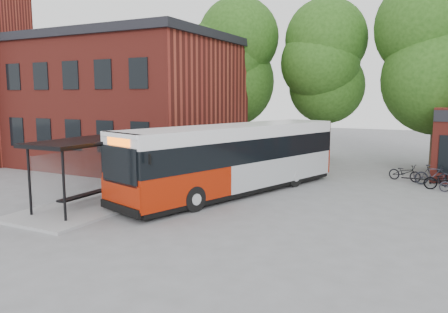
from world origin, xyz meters
The scene contains 10 objects.
ground centered at (0.00, 0.00, 0.00)m, with size 100.00×100.00×0.00m, color slate.
station_building centered at (-13.00, 9.00, 4.25)m, with size 18.40×10.40×8.50m, color maroon, non-canonical shape.
bus_shelter centered at (-4.50, -1.00, 1.45)m, with size 3.60×7.00×2.90m, color black, non-canonical shape.
tree_0 centered at (-6.00, 16.00, 5.50)m, with size 7.92×7.92×11.00m, color #204712, non-canonical shape.
tree_1 centered at (1.00, 17.00, 5.20)m, with size 7.92×7.92×10.40m, color #204712, non-canonical shape.
tree_2 centered at (8.00, 16.00, 5.50)m, with size 7.92×7.92×11.00m, color #204712, non-canonical shape.
city_bus centered at (-0.29, 4.10, 1.63)m, with size 2.74×12.84×3.26m, color #9D1D06, non-canonical shape.
bicycle_0 centered at (6.75, 11.00, 0.47)m, with size 0.62×1.78×0.94m, color black.
bicycle_1 centered at (8.18, 10.35, 0.54)m, with size 0.51×1.79×1.08m, color black.
bicycle_2 centered at (8.71, 9.22, 0.49)m, with size 0.65×1.87×0.98m, color black.
Camera 1 is at (8.54, -14.52, 4.63)m, focal length 35.00 mm.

